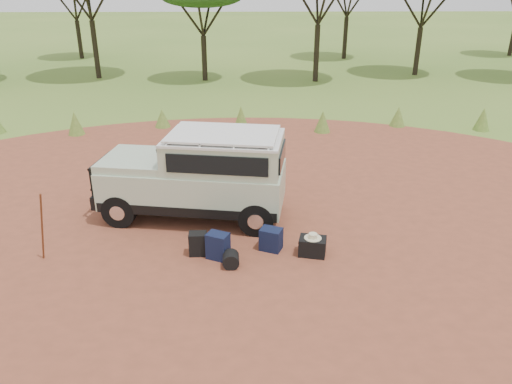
{
  "coord_description": "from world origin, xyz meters",
  "views": [
    {
      "loc": [
        0.12,
        -9.35,
        5.43
      ],
      "look_at": [
        0.36,
        0.68,
        1.0
      ],
      "focal_mm": 35.0,
      "sensor_mm": 36.0,
      "label": 1
    }
  ],
  "objects_px": {
    "safari_vehicle": "(199,177)",
    "backpack_black": "(198,244)",
    "backpack_olive": "(270,238)",
    "duffel_navy": "(271,239)",
    "hard_case": "(312,246)",
    "walking_staff": "(42,227)",
    "backpack_navy": "(218,246)"
  },
  "relations": [
    {
      "from": "safari_vehicle",
      "to": "duffel_navy",
      "type": "height_order",
      "value": "safari_vehicle"
    },
    {
      "from": "backpack_black",
      "to": "backpack_navy",
      "type": "height_order",
      "value": "backpack_navy"
    },
    {
      "from": "hard_case",
      "to": "walking_staff",
      "type": "bearing_deg",
      "value": -165.97
    },
    {
      "from": "walking_staff",
      "to": "backpack_black",
      "type": "height_order",
      "value": "walking_staff"
    },
    {
      "from": "backpack_olive",
      "to": "duffel_navy",
      "type": "bearing_deg",
      "value": -57.16
    },
    {
      "from": "backpack_navy",
      "to": "hard_case",
      "type": "bearing_deg",
      "value": 27.71
    },
    {
      "from": "duffel_navy",
      "to": "safari_vehicle",
      "type": "bearing_deg",
      "value": 157.49
    },
    {
      "from": "walking_staff",
      "to": "backpack_black",
      "type": "bearing_deg",
      "value": -52.52
    },
    {
      "from": "walking_staff",
      "to": "backpack_navy",
      "type": "relative_size",
      "value": 2.77
    },
    {
      "from": "duffel_navy",
      "to": "walking_staff",
      "type": "bearing_deg",
      "value": -152.93
    },
    {
      "from": "backpack_olive",
      "to": "backpack_black",
      "type": "bearing_deg",
      "value": -149.84
    },
    {
      "from": "backpack_black",
      "to": "duffel_navy",
      "type": "distance_m",
      "value": 1.54
    },
    {
      "from": "duffel_navy",
      "to": "backpack_navy",
      "type": "bearing_deg",
      "value": -141.05
    },
    {
      "from": "backpack_black",
      "to": "hard_case",
      "type": "distance_m",
      "value": 2.39
    },
    {
      "from": "backpack_black",
      "to": "backpack_navy",
      "type": "distance_m",
      "value": 0.45
    },
    {
      "from": "backpack_olive",
      "to": "duffel_navy",
      "type": "height_order",
      "value": "duffel_navy"
    },
    {
      "from": "walking_staff",
      "to": "hard_case",
      "type": "distance_m",
      "value": 5.48
    },
    {
      "from": "backpack_black",
      "to": "backpack_olive",
      "type": "distance_m",
      "value": 1.53
    },
    {
      "from": "walking_staff",
      "to": "hard_case",
      "type": "bearing_deg",
      "value": -54.64
    },
    {
      "from": "safari_vehicle",
      "to": "backpack_navy",
      "type": "height_order",
      "value": "safari_vehicle"
    },
    {
      "from": "backpack_olive",
      "to": "duffel_navy",
      "type": "xyz_separation_m",
      "value": [
        0.03,
        -0.11,
        0.02
      ]
    },
    {
      "from": "backpack_navy",
      "to": "backpack_olive",
      "type": "height_order",
      "value": "backpack_navy"
    },
    {
      "from": "safari_vehicle",
      "to": "backpack_black",
      "type": "xyz_separation_m",
      "value": [
        0.08,
        -1.8,
        -0.78
      ]
    },
    {
      "from": "walking_staff",
      "to": "backpack_black",
      "type": "relative_size",
      "value": 3.11
    },
    {
      "from": "backpack_navy",
      "to": "safari_vehicle",
      "type": "bearing_deg",
      "value": 129.54
    },
    {
      "from": "backpack_olive",
      "to": "hard_case",
      "type": "xyz_separation_m",
      "value": [
        0.88,
        -0.34,
        -0.03
      ]
    },
    {
      "from": "backpack_navy",
      "to": "backpack_olive",
      "type": "distance_m",
      "value": 1.17
    },
    {
      "from": "hard_case",
      "to": "duffel_navy",
      "type": "bearing_deg",
      "value": 177.78
    },
    {
      "from": "safari_vehicle",
      "to": "duffel_navy",
      "type": "bearing_deg",
      "value": -36.31
    },
    {
      "from": "walking_staff",
      "to": "backpack_navy",
      "type": "height_order",
      "value": "walking_staff"
    },
    {
      "from": "backpack_navy",
      "to": "duffel_navy",
      "type": "relative_size",
      "value": 1.15
    },
    {
      "from": "duffel_navy",
      "to": "backpack_black",
      "type": "bearing_deg",
      "value": -151.03
    }
  ]
}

